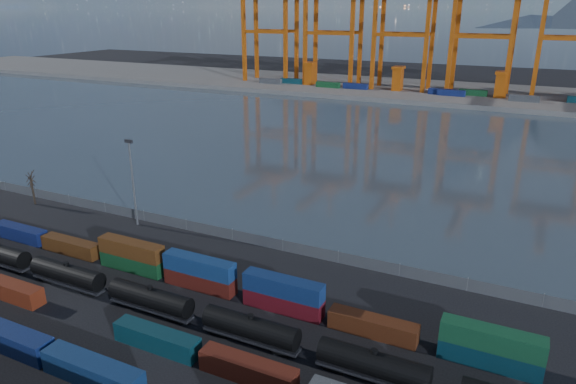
% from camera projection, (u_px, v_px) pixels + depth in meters
% --- Properties ---
extents(ground, '(700.00, 700.00, 0.00)m').
position_uv_depth(ground, '(183.00, 342.00, 63.53)').
color(ground, black).
rests_on(ground, ground).
extents(harbor_water, '(700.00, 700.00, 0.00)m').
position_uv_depth(harbor_water, '(398.00, 147.00, 152.41)').
color(harbor_water, '#34414B').
rests_on(harbor_water, ground).
extents(far_quay, '(700.00, 70.00, 2.00)m').
position_uv_depth(far_quay, '(455.00, 93.00, 240.96)').
color(far_quay, '#514F4C').
rests_on(far_quay, ground).
extents(container_row_south, '(140.01, 2.62, 5.59)m').
position_uv_depth(container_row_south, '(27.00, 341.00, 60.23)').
color(container_row_south, '#3F4044').
rests_on(container_row_south, ground).
extents(container_row_mid, '(140.80, 2.35, 2.51)m').
position_uv_depth(container_row_mid, '(154.00, 338.00, 62.17)').
color(container_row_mid, '#3A3D3F').
rests_on(container_row_mid, ground).
extents(container_row_north, '(139.75, 2.32, 4.94)m').
position_uv_depth(container_row_north, '(257.00, 291.00, 71.12)').
color(container_row_north, navy).
rests_on(container_row_north, ground).
extents(tanker_string, '(121.49, 2.79, 3.99)m').
position_uv_depth(tanker_string, '(198.00, 313.00, 65.91)').
color(tanker_string, black).
rests_on(tanker_string, ground).
extents(waterfront_fence, '(160.12, 0.12, 2.20)m').
position_uv_depth(waterfront_fence, '(283.00, 245.00, 86.89)').
color(waterfront_fence, '#595B5E').
rests_on(waterfront_fence, ground).
extents(bare_tree, '(1.89, 1.83, 7.44)m').
position_uv_depth(bare_tree, '(32.00, 188.00, 106.68)').
color(bare_tree, black).
rests_on(bare_tree, ground).
extents(yard_light_mast, '(1.60, 0.40, 16.60)m').
position_uv_depth(yard_light_mast, '(133.00, 178.00, 94.67)').
color(yard_light_mast, slate).
rests_on(yard_light_mast, ground).
extents(quay_containers, '(172.58, 10.99, 2.60)m').
position_uv_depth(quay_containers, '(425.00, 91.00, 232.38)').
color(quay_containers, navy).
rests_on(quay_containers, far_quay).
extents(straddle_carriers, '(140.00, 7.00, 11.10)m').
position_uv_depth(straddle_carriers, '(447.00, 81.00, 231.20)').
color(straddle_carriers, '#BF500D').
rests_on(straddle_carriers, far_quay).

